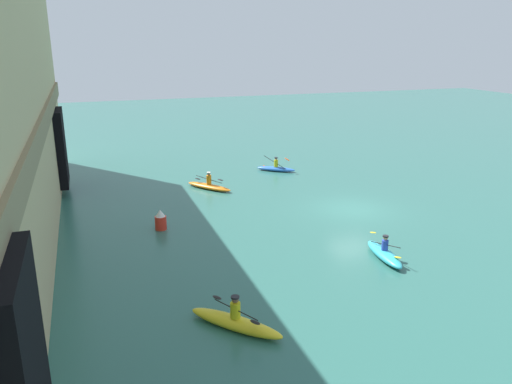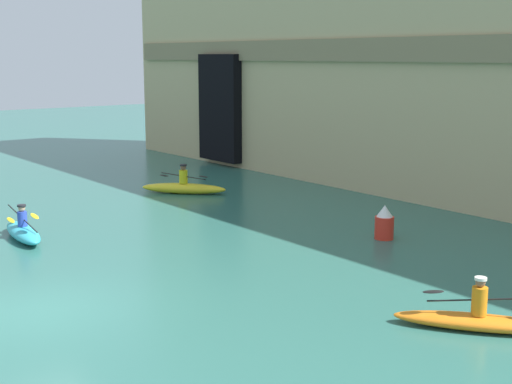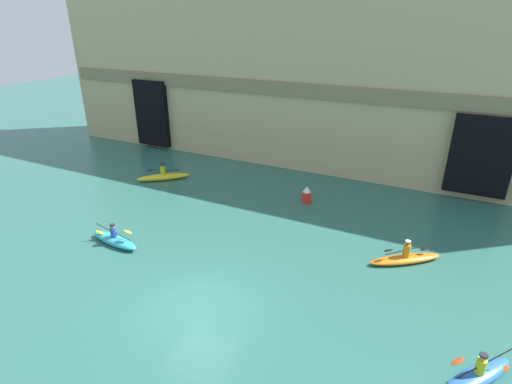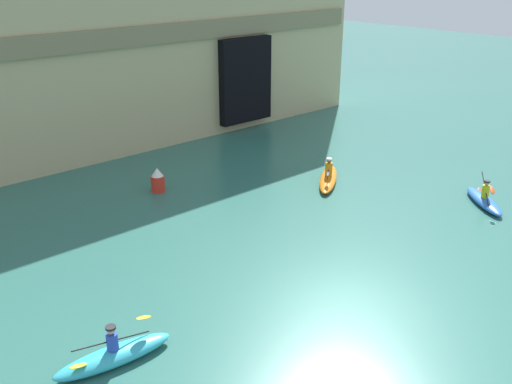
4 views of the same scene
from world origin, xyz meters
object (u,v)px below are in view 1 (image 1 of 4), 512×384
(kayak_orange, at_px, (209,186))
(kayak_yellow, at_px, (235,322))
(kayak_blue, at_px, (276,168))
(kayak_cyan, at_px, (384,253))
(marker_buoy, at_px, (161,220))

(kayak_orange, height_order, kayak_yellow, kayak_yellow)
(kayak_blue, relative_size, kayak_orange, 0.85)
(kayak_cyan, bearing_deg, kayak_orange, -153.48)
(kayak_blue, relative_size, marker_buoy, 2.55)
(marker_buoy, bearing_deg, kayak_orange, -33.23)
(kayak_yellow, bearing_deg, kayak_blue, 113.65)
(marker_buoy, bearing_deg, kayak_blue, -47.28)
(kayak_blue, distance_m, kayak_cyan, 16.07)
(kayak_blue, bearing_deg, kayak_cyan, 123.39)
(kayak_orange, distance_m, marker_buoy, 7.50)
(kayak_cyan, bearing_deg, marker_buoy, -121.08)
(kayak_cyan, xyz_separation_m, kayak_orange, (13.12, 4.72, -0.03))
(kayak_blue, bearing_deg, kayak_orange, 63.86)
(kayak_blue, distance_m, marker_buoy, 13.53)
(kayak_orange, bearing_deg, kayak_yellow, -48.28)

